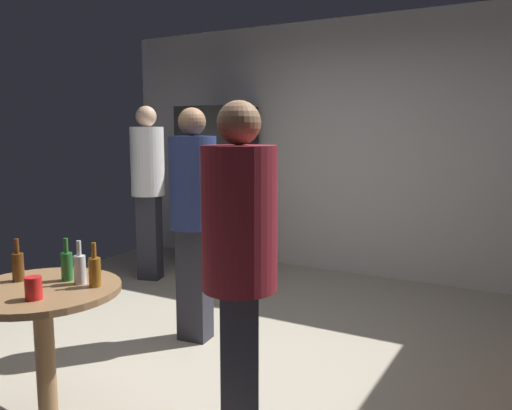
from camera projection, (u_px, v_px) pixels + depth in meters
name	position (u px, v px, depth m)	size (l,w,h in m)	color
ground_plane	(193.00, 366.00, 3.53)	(5.20, 5.20, 0.10)	#B2A893
wall_back	(335.00, 148.00, 5.61)	(5.32, 0.06, 2.70)	silver
refrigerator	(218.00, 187.00, 5.90)	(0.70, 0.68, 1.80)	black
foreground_table	(42.00, 307.00, 2.68)	(0.80, 0.80, 0.73)	olive
beer_bottle_amber	(95.00, 271.00, 2.67)	(0.06, 0.06, 0.23)	#8C5919
beer_bottle_brown	(18.00, 266.00, 2.77)	(0.06, 0.06, 0.23)	#593314
beer_bottle_green	(67.00, 265.00, 2.79)	(0.06, 0.06, 0.23)	#26662D
beer_bottle_clear	(80.00, 268.00, 2.72)	(0.06, 0.06, 0.23)	silver
plastic_cup_red	(34.00, 288.00, 2.47)	(0.08, 0.08, 0.11)	red
person_in_navy_shirt	(193.00, 207.00, 3.74)	(0.38, 0.38, 1.70)	#2D2D38
person_in_maroon_shirt	(240.00, 256.00, 2.34)	(0.46, 0.46, 1.66)	#2D2D38
person_in_white_shirt	(148.00, 179.00, 5.30)	(0.42, 0.42, 1.78)	#2D2D38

